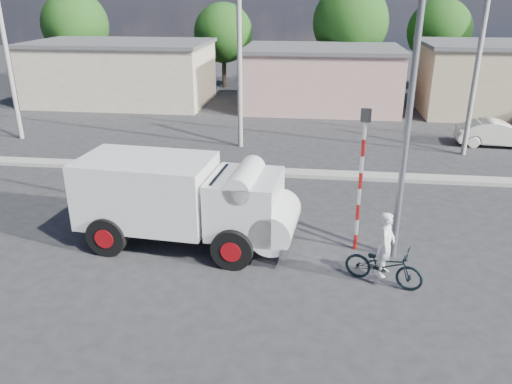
# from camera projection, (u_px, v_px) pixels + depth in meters

# --- Properties ---
(ground_plane) EXTENTS (120.00, 120.00, 0.00)m
(ground_plane) POSITION_uv_depth(u_px,v_px,m) (245.00, 267.00, 14.34)
(ground_plane) COLOR #29292C
(ground_plane) RESTS_ON ground
(median) EXTENTS (40.00, 0.80, 0.16)m
(median) POSITION_uv_depth(u_px,v_px,m) (272.00, 172.00, 21.68)
(median) COLOR #99968E
(median) RESTS_ON ground
(truck) EXTENTS (6.77, 3.08, 2.72)m
(truck) POSITION_uv_depth(u_px,v_px,m) (187.00, 199.00, 15.11)
(truck) COLOR black
(truck) RESTS_ON ground
(bicycle) EXTENTS (2.23, 1.43, 1.10)m
(bicycle) POSITION_uv_depth(u_px,v_px,m) (384.00, 265.00, 13.34)
(bicycle) COLOR black
(bicycle) RESTS_ON ground
(cyclist) EXTENTS (0.63, 0.76, 1.79)m
(cyclist) POSITION_uv_depth(u_px,v_px,m) (385.00, 254.00, 13.22)
(cyclist) COLOR white
(cyclist) RESTS_ON ground
(car_cream) EXTENTS (4.04, 1.58, 1.31)m
(car_cream) POSITION_uv_depth(u_px,v_px,m) (497.00, 133.00, 25.46)
(car_cream) COLOR white
(car_cream) RESTS_ON ground
(traffic_pole) EXTENTS (0.28, 0.18, 4.36)m
(traffic_pole) POSITION_uv_depth(u_px,v_px,m) (361.00, 169.00, 14.38)
(traffic_pole) COLOR red
(traffic_pole) RESTS_ON ground
(streetlight) EXTENTS (2.34, 0.22, 9.00)m
(streetlight) POSITION_uv_depth(u_px,v_px,m) (405.00, 90.00, 13.12)
(streetlight) COLOR slate
(streetlight) RESTS_ON ground
(building_row) EXTENTS (37.80, 7.30, 4.44)m
(building_row) POSITION_uv_depth(u_px,v_px,m) (308.00, 76.00, 33.68)
(building_row) COLOR #C5B595
(building_row) RESTS_ON ground
(tree_row) EXTENTS (43.62, 7.43, 8.42)m
(tree_row) POSITION_uv_depth(u_px,v_px,m) (347.00, 26.00, 38.25)
(tree_row) COLOR #38281E
(tree_row) RESTS_ON ground
(utility_poles) EXTENTS (35.40, 0.24, 8.00)m
(utility_poles) POSITION_uv_depth(u_px,v_px,m) (349.00, 67.00, 23.50)
(utility_poles) COLOR #99968E
(utility_poles) RESTS_ON ground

